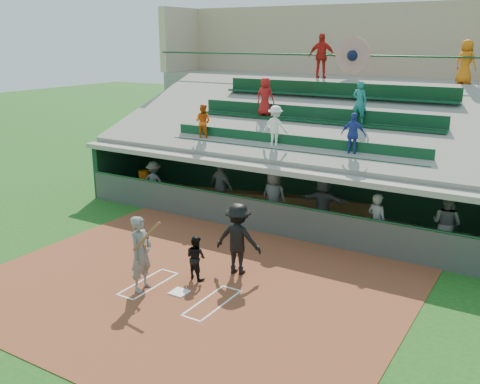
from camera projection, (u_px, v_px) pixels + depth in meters
The scene contains 21 objects.
ground at pixel (179, 293), 13.70m from camera, with size 100.00×100.00×0.00m, color #184C15.
dirt_slab at pixel (191, 286), 14.10m from camera, with size 11.00×9.00×0.02m, color brown.
home_plate at pixel (179, 292), 13.69m from camera, with size 0.43×0.43×0.03m, color white.
batters_box_chalk at pixel (179, 293), 13.69m from camera, with size 2.65×1.85×0.01m.
dugout_floor at pixel (294, 219), 19.24m from camera, with size 16.00×3.50×0.04m, color gray.
concourse_slab at pixel (360, 130), 24.15m from camera, with size 20.00×3.00×4.60m, color gray.
grandstand at pixel (335, 141), 21.70m from camera, with size 20.40×10.40×7.80m.
batter_at_plate at pixel (141, 253), 13.62m from camera, with size 0.90×0.80×1.99m.
catcher at pixel (196, 257), 14.36m from camera, with size 0.59×0.46×1.22m, color black.
home_umpire at pixel (238, 239), 14.60m from camera, with size 1.29×0.74×2.00m, color black.
dugout_bench at pixel (309, 204), 20.16m from camera, with size 16.15×0.48×0.48m, color olive.
white_table at pixel (145, 189), 21.72m from camera, with size 0.76×0.57×0.66m, color white.
water_cooler at pixel (144, 176), 21.68m from camera, with size 0.42×0.42×0.42m, color #D5640C.
dugout_player_a at pixel (154, 182), 20.96m from camera, with size 1.06×0.61×1.64m, color #50534E.
dugout_player_b at pixel (221, 186), 19.84m from camera, with size 1.12×0.47×1.91m, color #61635D.
dugout_player_c at pixel (274, 197), 18.45m from camera, with size 0.95×0.62×1.95m, color #535651.
dugout_player_d at pixel (323, 202), 18.14m from camera, with size 1.65×0.53×1.78m, color #555853.
dugout_player_e at pixel (377, 222), 16.18m from camera, with size 0.66×0.43×1.80m, color #61645F.
dugout_player_f at pixel (447, 224), 15.83m from camera, with size 0.93×0.72×1.91m, color #595C57.
concourse_staff_a at pixel (322, 56), 22.76m from camera, with size 1.11×0.46×1.90m, color red.
concourse_staff_b at pixel (466, 62), 20.14m from camera, with size 0.81×0.53×1.65m, color orange.
Camera 1 is at (7.77, -9.83, 6.31)m, focal length 40.00 mm.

